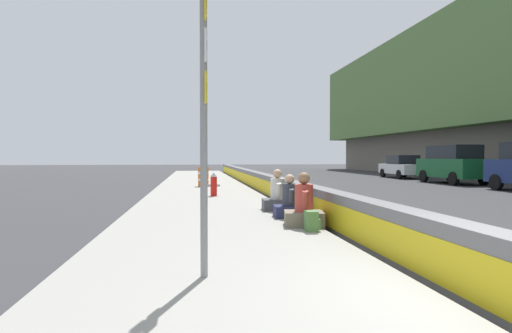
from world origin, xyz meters
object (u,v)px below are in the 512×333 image
Objects in this scene: seated_person_middle at (290,204)px; backpack at (312,221)px; seated_person_rear at (277,197)px; construction_barrel at (203,177)px; seated_person_foreground at (304,209)px; route_sign_post at (204,106)px; parked_car_midline at (402,167)px; parked_car_fourth at (452,164)px; fire_hydrant at (214,184)px.

backpack is (-1.94, -0.00, -0.13)m from seated_person_middle.
backpack is (-3.32, -0.03, -0.16)m from seated_person_rear.
backpack is at bearing -179.96° from seated_person_middle.
backpack is at bearing -171.88° from construction_barrel.
seated_person_rear reaches higher than backpack.
seated_person_middle is 0.93× the size of seated_person_rear.
seated_person_foreground is at bearing -179.43° from seated_person_middle.
route_sign_post reaches higher than construction_barrel.
route_sign_post is 3.45× the size of seated_person_middle.
parked_car_midline is (19.52, -13.06, 0.40)m from seated_person_middle.
parked_car_midline reaches higher than seated_person_middle.
backpack is (2.90, -2.18, -1.90)m from route_sign_post.
construction_barrel is (10.99, 1.84, 0.15)m from seated_person_middle.
parked_car_fourth is at bearing 178.44° from parked_car_midline.
seated_person_middle is 18.36m from parked_car_fourth.
seated_person_middle is at bearing -24.24° from route_sign_post.
construction_barrel reaches higher than fire_hydrant.
seated_person_foreground is 1.20× the size of construction_barrel.
parked_car_midline reaches higher than construction_barrel.
construction_barrel is at bearing -1.23° from route_sign_post.
seated_person_rear is 2.82× the size of backpack.
fire_hydrant is 0.77× the size of seated_person_foreground.
parked_car_fourth is at bearing -81.98° from construction_barrel.
route_sign_post is 6.81m from seated_person_rear.
construction_barrel is (12.29, 1.86, 0.12)m from seated_person_foreground.
parked_car_midline is at bearing -60.20° from construction_barrel.
seated_person_middle is at bearing 146.22° from parked_car_midline.
parked_car_fourth is (7.27, -14.46, 0.60)m from fire_hydrant.
seated_person_rear is (6.22, -2.15, -1.74)m from route_sign_post.
backpack is 19.80m from parked_car_fourth.
seated_person_rear is (1.37, 0.03, 0.03)m from seated_person_middle.
route_sign_post is at bearing 176.72° from fire_hydrant.
backpack is at bearing -179.48° from seated_person_rear.
seated_person_foreground is 2.67m from seated_person_rear.
fire_hydrant is 6.01m from seated_person_middle.
parked_car_midline reaches higher than backpack.
route_sign_post is 0.79× the size of parked_car_midline.
parked_car_fourth is at bearing -40.65° from backpack.
backpack is at bearing -168.50° from fire_hydrant.
seated_person_rear is 22.38m from parked_car_midline.
route_sign_post is 3.79× the size of construction_barrel.
parked_car_midline is (20.82, -13.05, 0.37)m from seated_person_foreground.
seated_person_middle reaches higher than construction_barrel.
parked_car_fourth is (2.07, -14.73, 0.56)m from construction_barrel.
seated_person_foreground reaches higher than construction_barrel.
seated_person_foreground reaches higher than backpack.
fire_hydrant is 0.18× the size of parked_car_fourth.
backpack is at bearing 139.35° from parked_car_fourth.
fire_hydrant is 7.27m from seated_person_foreground.
fire_hydrant is 4.68m from seated_person_rear.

